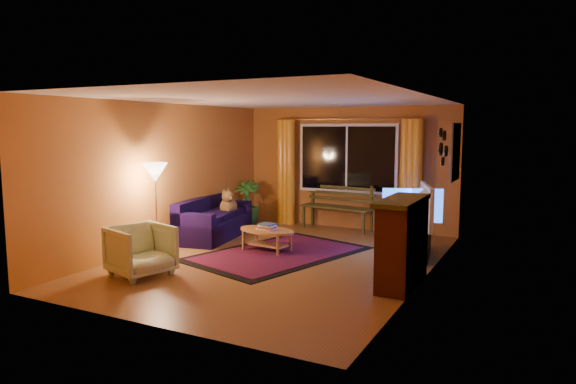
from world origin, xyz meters
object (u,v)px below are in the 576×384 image
at_px(coffee_table, 267,240).
at_px(tv_console, 417,242).
at_px(armchair, 141,248).
at_px(bench, 337,218).
at_px(floor_lamp, 156,210).
at_px(sofa, 214,218).

distance_m(coffee_table, tv_console, 2.48).
xyz_separation_m(armchair, tv_console, (3.22, 2.87, -0.15)).
bearing_deg(tv_console, armchair, -147.44).
relative_size(bench, tv_console, 1.33).
distance_m(bench, tv_console, 2.47).
bearing_deg(floor_lamp, coffee_table, 37.46).
bearing_deg(coffee_table, bench, 81.28).
height_order(armchair, floor_lamp, floor_lamp).
xyz_separation_m(bench, sofa, (-1.77, -1.80, 0.15)).
distance_m(sofa, armchair, 2.59).
bearing_deg(armchair, bench, 1.34).
xyz_separation_m(armchair, floor_lamp, (-0.55, 0.95, 0.37)).
distance_m(floor_lamp, coffee_table, 1.88).
bearing_deg(bench, coffee_table, -91.34).
distance_m(floor_lamp, tv_console, 4.25).
xyz_separation_m(floor_lamp, coffee_table, (1.42, 1.09, -0.57)).
bearing_deg(tv_console, sofa, 175.98).
height_order(sofa, coffee_table, sofa).
bearing_deg(floor_lamp, sofa, 89.74).
bearing_deg(armchair, sofa, 29.17).
height_order(bench, armchair, armchair).
height_order(sofa, armchair, armchair).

